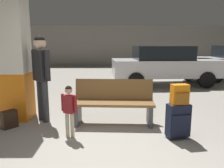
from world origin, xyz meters
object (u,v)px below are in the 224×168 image
(adult, at_px, (41,69))
(backpack_dark_floor, at_px, (9,119))
(suitcase, at_px, (178,120))
(backpack_bright, at_px, (180,95))
(parked_car_near, at_px, (164,64))
(structural_pillar, at_px, (13,45))
(bench, at_px, (114,102))
(child, at_px, (69,106))

(adult, distance_m, backpack_dark_floor, 1.14)
(suitcase, xyz_separation_m, backpack_bright, (-0.00, -0.00, 0.45))
(adult, bearing_deg, parked_car_near, 49.48)
(adult, xyz_separation_m, backpack_dark_floor, (-0.56, -0.38, -0.92))
(structural_pillar, bearing_deg, adult, -15.92)
(suitcase, relative_size, adult, 0.34)
(backpack_bright, bearing_deg, bench, 145.69)
(backpack_bright, xyz_separation_m, backpack_dark_floor, (-3.12, 0.51, -0.60))
(backpack_bright, height_order, adult, adult)
(structural_pillar, relative_size, child, 3.46)
(bench, bearing_deg, child, -138.14)
(bench, bearing_deg, adult, 174.38)
(structural_pillar, bearing_deg, bench, -8.68)
(backpack_dark_floor, bearing_deg, backpack_bright, -9.29)
(suitcase, relative_size, backpack_dark_floor, 1.78)
(bench, bearing_deg, structural_pillar, 171.32)
(structural_pillar, xyz_separation_m, backpack_bright, (3.16, -1.06, -0.80))
(adult, bearing_deg, backpack_dark_floor, -145.91)
(suitcase, bearing_deg, child, 178.36)
(bench, relative_size, child, 1.77)
(structural_pillar, bearing_deg, suitcase, -18.53)
(suitcase, distance_m, backpack_bright, 0.45)
(parked_car_near, bearing_deg, backpack_dark_floor, -132.21)
(bench, height_order, child, child)
(suitcase, bearing_deg, backpack_bright, -129.84)
(child, bearing_deg, bench, 41.86)
(suitcase, distance_m, parked_car_near, 5.13)
(backpack_bright, height_order, parked_car_near, parked_car_near)
(adult, bearing_deg, child, -50.04)
(structural_pillar, height_order, parked_car_near, structural_pillar)
(backpack_dark_floor, bearing_deg, parked_car_near, 47.79)
(structural_pillar, relative_size, parked_car_near, 0.76)
(backpack_dark_floor, xyz_separation_m, parked_car_near, (4.09, 4.50, 0.64))
(bench, relative_size, suitcase, 2.69)
(bench, relative_size, backpack_dark_floor, 4.78)
(bench, height_order, adult, adult)
(backpack_bright, bearing_deg, backpack_dark_floor, 170.71)
(bench, bearing_deg, backpack_bright, -34.31)
(structural_pillar, distance_m, suitcase, 3.56)
(adult, height_order, backpack_dark_floor, adult)
(backpack_bright, distance_m, adult, 2.73)
(parked_car_near, bearing_deg, adult, -130.52)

